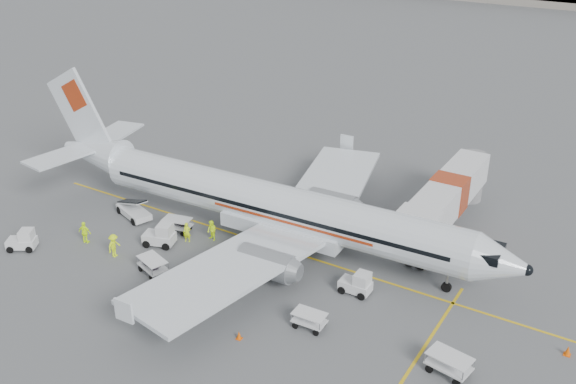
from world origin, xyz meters
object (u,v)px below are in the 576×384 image
(tug_fore, at_px, (355,282))
(aircraft, at_px, (275,178))
(tug_mid, at_px, (159,234))
(jet_bridge, at_px, (447,205))
(belt_loader, at_px, (133,203))
(tug_aft, at_px, (21,240))

(tug_fore, bearing_deg, aircraft, 159.59)
(tug_mid, bearing_deg, jet_bridge, 18.84)
(aircraft, relative_size, belt_loader, 8.27)
(tug_mid, bearing_deg, aircraft, 15.34)
(tug_mid, bearing_deg, belt_loader, 135.95)
(aircraft, distance_m, tug_aft, 19.69)
(aircraft, height_order, tug_mid, aircraft)
(tug_mid, xyz_separation_m, tug_aft, (-8.42, -5.91, -0.10))
(tug_mid, bearing_deg, tug_fore, -10.71)
(tug_fore, xyz_separation_m, tug_mid, (-15.57, -2.10, 0.09))
(aircraft, distance_m, tug_fore, 9.85)
(aircraft, relative_size, tug_aft, 19.03)
(tug_fore, relative_size, tug_mid, 0.90)
(jet_bridge, bearing_deg, tug_aft, -143.63)
(aircraft, height_order, belt_loader, aircraft)
(belt_loader, height_order, tug_mid, belt_loader)
(belt_loader, distance_m, tug_aft, 8.99)
(jet_bridge, distance_m, belt_loader, 25.35)
(belt_loader, relative_size, tug_aft, 2.30)
(tug_fore, bearing_deg, tug_aft, -163.00)
(tug_fore, distance_m, tug_mid, 15.71)
(jet_bridge, bearing_deg, tug_fore, -101.35)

